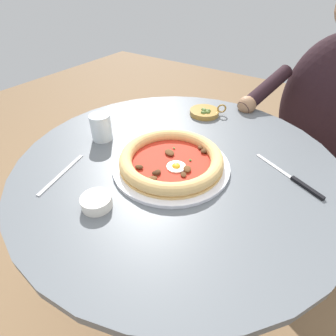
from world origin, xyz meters
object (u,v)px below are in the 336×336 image
object	(u,v)px
olive_pan	(205,112)
cafe_chair_diner	(325,144)
fork_utensil	(62,174)
diner_person	(308,150)
pizza_on_plate	(172,161)
ramekin_capers	(96,202)
water_glass	(101,129)
steak_knife	(297,181)
dining_table	(177,208)

from	to	relation	value
olive_pan	cafe_chair_diner	size ratio (longest dim) A/B	0.15
fork_utensil	diner_person	xyz separation A→B (m)	(-0.52, -0.88, -0.22)
pizza_on_plate	ramekin_capers	xyz separation A→B (m)	(0.06, 0.22, -0.01)
water_glass	cafe_chair_diner	xyz separation A→B (m)	(-0.61, -0.81, -0.27)
steak_knife	fork_utensil	size ratio (longest dim) A/B	1.12
diner_person	cafe_chair_diner	world-z (taller)	diner_person
olive_pan	dining_table	bearing A→B (deg)	103.49
diner_person	dining_table	bearing A→B (deg)	66.17
pizza_on_plate	cafe_chair_diner	xyz separation A→B (m)	(-0.34, -0.81, -0.26)
fork_utensil	ramekin_capers	bearing A→B (deg)	169.68
steak_knife	cafe_chair_diner	size ratio (longest dim) A/B	0.24
dining_table	steak_knife	xyz separation A→B (m)	(-0.31, -0.09, 0.20)
steak_knife	olive_pan	distance (m)	0.44
ramekin_capers	cafe_chair_diner	xyz separation A→B (m)	(-0.41, -1.04, -0.25)
water_glass	fork_utensil	distance (m)	0.20
diner_person	fork_utensil	bearing A→B (deg)	59.71
dining_table	cafe_chair_diner	bearing A→B (deg)	-113.97
water_glass	fork_utensil	world-z (taller)	water_glass
steak_knife	olive_pan	world-z (taller)	olive_pan
water_glass	steak_knife	size ratio (longest dim) A/B	0.42
pizza_on_plate	water_glass	world-z (taller)	water_glass
pizza_on_plate	fork_utensil	distance (m)	0.30
steak_knife	diner_person	size ratio (longest dim) A/B	0.17
fork_utensil	cafe_chair_diner	world-z (taller)	cafe_chair_diner
ramekin_capers	diner_person	distance (m)	1.00
pizza_on_plate	steak_knife	world-z (taller)	pizza_on_plate
ramekin_capers	water_glass	bearing A→B (deg)	-47.42
pizza_on_plate	water_glass	xyz separation A→B (m)	(0.27, -0.00, 0.02)
dining_table	water_glass	size ratio (longest dim) A/B	11.11
pizza_on_plate	ramekin_capers	world-z (taller)	pizza_on_plate
cafe_chair_diner	olive_pan	bearing A→B (deg)	48.64
steak_knife	ramekin_capers	size ratio (longest dim) A/B	2.79
dining_table	diner_person	bearing A→B (deg)	-113.83
ramekin_capers	diner_person	bearing A→B (deg)	-110.88
olive_pan	ramekin_capers	bearing A→B (deg)	91.31
diner_person	water_glass	bearing A→B (deg)	51.12
olive_pan	diner_person	distance (m)	0.55
olive_pan	pizza_on_plate	bearing A→B (deg)	102.37
dining_table	cafe_chair_diner	size ratio (longest dim) A/B	1.13
water_glass	diner_person	distance (m)	0.92
dining_table	steak_knife	world-z (taller)	steak_knife
water_glass	pizza_on_plate	bearing A→B (deg)	179.75
fork_utensil	steak_knife	bearing A→B (deg)	-149.01
water_glass	steak_knife	xyz separation A→B (m)	(-0.58, -0.13, -0.03)
dining_table	ramekin_capers	bearing A→B (deg)	77.05
olive_pan	diner_person	world-z (taller)	diner_person
pizza_on_plate	steak_knife	distance (m)	0.33
pizza_on_plate	ramekin_capers	size ratio (longest dim) A/B	4.52
pizza_on_plate	olive_pan	xyz separation A→B (m)	(0.07, -0.34, -0.01)
olive_pan	cafe_chair_diner	distance (m)	0.68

